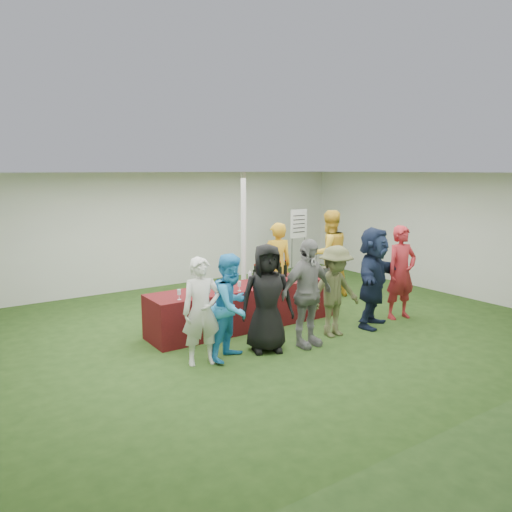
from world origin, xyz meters
TOP-DOWN VIEW (x-y plane):
  - ground at (0.00, 0.00)m, footprint 60.00×60.00m
  - tent at (0.50, 1.20)m, footprint 10.00×10.00m
  - serving_table at (-0.06, 0.24)m, footprint 3.60×0.80m
  - wine_bottles at (0.56, 0.38)m, footprint 0.81×0.14m
  - wine_glasses at (-0.52, -0.00)m, footprint 2.83×0.15m
  - water_bottle at (0.06, 0.32)m, footprint 0.07×0.07m
  - bar_towel at (1.48, 0.29)m, footprint 0.25×0.18m
  - dump_bucket at (1.57, 0.02)m, footprint 0.22×0.22m
  - wine_list_sign at (2.96, 2.52)m, footprint 0.50×0.03m
  - staff_pourer at (1.13, 0.95)m, footprint 0.72×0.56m
  - staff_back at (2.61, 1.03)m, footprint 1.05×0.90m
  - customer_0 at (-1.54, -0.86)m, footprint 0.65×0.51m
  - customer_1 at (-1.08, -0.92)m, footprint 0.95×0.88m
  - customer_2 at (-0.47, -0.95)m, footprint 0.96×0.80m
  - customer_3 at (0.17, -1.13)m, footprint 1.03×0.47m
  - customer_4 at (0.87, -1.03)m, footprint 0.99×0.57m
  - customer_5 at (1.79, -1.01)m, footprint 1.71×1.20m
  - customer_6 at (2.59, -0.96)m, footprint 0.70×0.51m

SIDE VIEW (x-z plane):
  - ground at x=0.00m, z-range 0.00..0.00m
  - serving_table at x=-0.06m, z-range 0.00..0.75m
  - bar_towel at x=1.48m, z-range 0.75..0.78m
  - customer_4 at x=0.87m, z-range 0.00..1.53m
  - customer_0 at x=-1.54m, z-range 0.00..1.55m
  - customer_1 at x=-1.08m, z-range 0.00..1.57m
  - customer_2 at x=-0.47m, z-range 0.00..1.67m
  - dump_bucket at x=1.57m, z-range 0.75..0.93m
  - water_bottle at x=0.06m, z-range 0.74..0.97m
  - customer_3 at x=0.17m, z-range 0.00..1.71m
  - wine_glasses at x=-0.52m, z-range 0.78..0.94m
  - staff_pourer at x=1.13m, z-range 0.00..1.73m
  - wine_bottles at x=0.56m, z-range 0.71..1.03m
  - customer_6 at x=2.59m, z-range 0.00..1.75m
  - customer_5 at x=1.79m, z-range 0.00..1.78m
  - staff_back at x=2.61m, z-range 0.00..1.90m
  - wine_list_sign at x=2.96m, z-range 0.42..2.22m
  - tent at x=0.50m, z-range -3.65..6.35m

